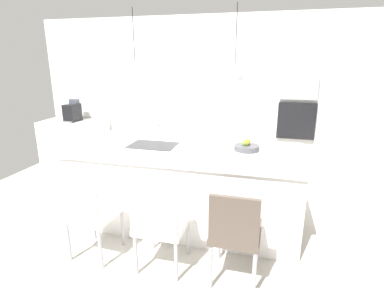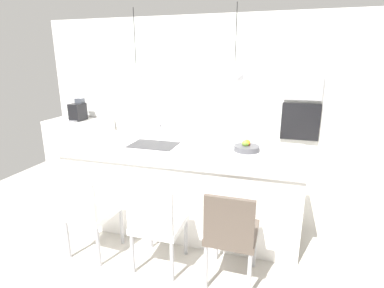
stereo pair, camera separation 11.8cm
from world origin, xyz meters
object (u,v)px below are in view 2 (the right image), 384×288
microwave (304,88)px  oven (300,122)px  chair_middle (157,222)px  fruit_bowl (247,147)px  chair_near (89,210)px  coffee_machine (78,111)px  chair_far (231,232)px

microwave → oven: 0.50m
microwave → chair_middle: size_ratio=0.62×
oven → fruit_bowl: bearing=-112.9°
chair_near → microwave: bearing=50.5°
fruit_bowl → microwave: microwave is taller
oven → chair_near: (-2.05, -2.48, -0.52)m
coffee_machine → chair_middle: size_ratio=0.44×
fruit_bowl → microwave: size_ratio=0.52×
fruit_bowl → chair_far: (0.00, -0.98, -0.48)m
chair_near → chair_far: bearing=-0.1°
coffee_machine → microwave: size_ratio=0.70×
chair_middle → coffee_machine: bearing=137.9°
coffee_machine → chair_far: (3.11, -2.19, -0.53)m
coffee_machine → oven: (3.74, 0.30, -0.03)m
microwave → chair_near: microwave is taller
chair_far → oven: bearing=75.7°
chair_near → chair_far: chair_far is taller
microwave → chair_near: size_ratio=0.62×
microwave → oven: (0.00, 0.00, -0.50)m
fruit_bowl → chair_near: size_ratio=0.33×
coffee_machine → chair_far: coffee_machine is taller
oven → chair_middle: (-1.32, -2.48, -0.53)m
fruit_bowl → chair_far: bearing=-89.8°
fruit_bowl → coffee_machine: 3.33m
oven → chair_middle: 2.87m
coffee_machine → chair_middle: 3.31m
chair_middle → chair_far: bearing=-0.0°
chair_far → microwave: bearing=75.7°
chair_far → chair_middle: bearing=180.0°
fruit_bowl → chair_near: 1.79m
chair_middle → fruit_bowl: bearing=55.0°
chair_middle → chair_far: (0.69, -0.00, 0.02)m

